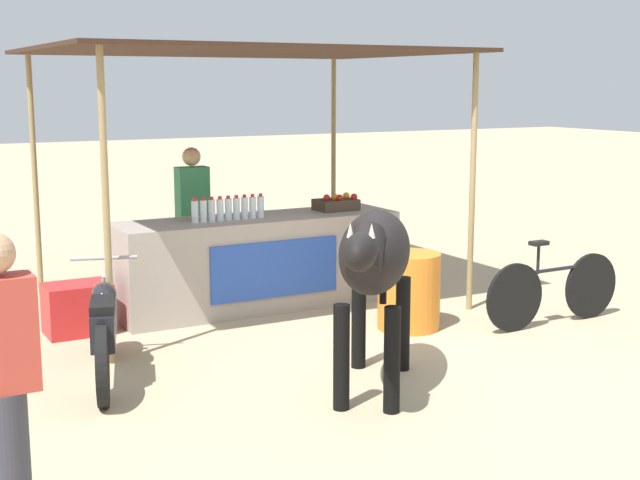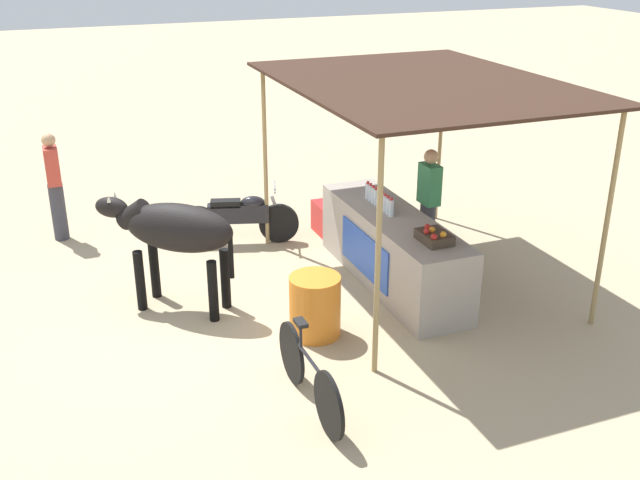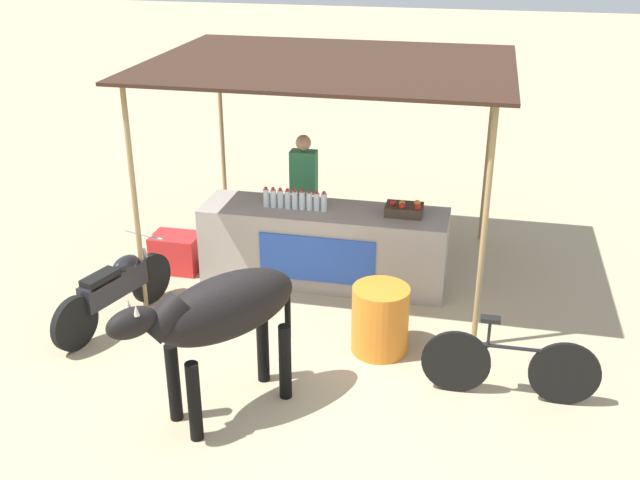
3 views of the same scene
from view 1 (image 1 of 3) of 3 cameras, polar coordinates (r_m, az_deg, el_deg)
name	(u,v)px [view 1 (image 1 of 3)]	position (r m, az deg, el deg)	size (l,w,h in m)	color
ground_plane	(369,363)	(7.59, 3.13, -7.90)	(60.00, 60.00, 0.00)	tan
stall_counter	(259,262)	(9.35, -3.96, -1.43)	(3.00, 0.82, 0.96)	#9E9389
stall_awning	(244,60)	(9.44, -4.90, 11.41)	(4.20, 3.20, 2.67)	#382319
water_bottle_row	(228,209)	(9.06, -5.89, 1.99)	(0.79, 0.07, 0.25)	silver
fruit_crate	(336,204)	(9.73, 1.05, 2.33)	(0.44, 0.32, 0.18)	#3F3326
vendor_behind_counter	(193,221)	(9.80, -8.13, 1.22)	(0.34, 0.22, 1.65)	#383842
cooler_box	(78,309)	(8.70, -15.24, -4.26)	(0.60, 0.44, 0.48)	red
water_barrel	(409,291)	(8.58, 5.71, -3.27)	(0.60, 0.60, 0.74)	orange
cow	(374,259)	(6.68, 3.48, -1.23)	(1.42, 1.65, 1.44)	black
motorcycle_parked	(104,327)	(7.30, -13.64, -5.41)	(0.73, 1.75, 0.90)	black
bicycle_leaning	(553,290)	(8.96, 14.71, -3.10)	(1.66, 0.10, 0.85)	black
passerby_on_street	(3,397)	(4.60, -19.63, -9.42)	(0.34, 0.22, 1.65)	#383842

